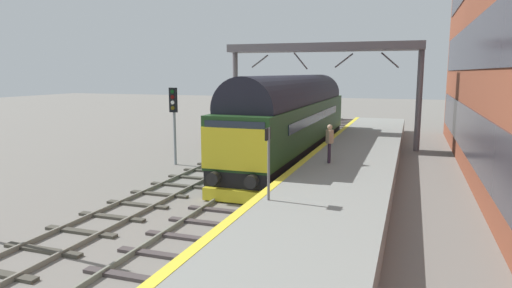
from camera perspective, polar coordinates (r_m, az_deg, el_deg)
ground_plane at (r=19.01m, az=-0.27°, el=-5.65°), size 140.00×140.00×0.00m
track_main at (r=18.99m, az=-0.27°, el=-5.49°), size 2.50×60.00×0.15m
track_adjacent_west at (r=20.25m, az=-8.87°, el=-4.68°), size 2.50×60.00×0.15m
station_platform at (r=18.05m, az=10.62°, el=-4.97°), size 4.00×44.00×1.01m
diesel_locomotive at (r=24.58m, az=4.66°, el=3.54°), size 2.74×17.51×4.68m
signal_post_mid at (r=23.82m, az=-10.36°, el=3.68°), size 0.44×0.22×4.05m
platform_number_sign at (r=13.41m, az=1.57°, el=-1.15°), size 0.10×0.44×2.19m
waiting_passenger at (r=19.38m, az=9.29°, el=0.53°), size 0.38×0.51×1.64m
overhead_footbridge at (r=29.93m, az=8.37°, el=11.29°), size 12.50×2.00×6.68m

